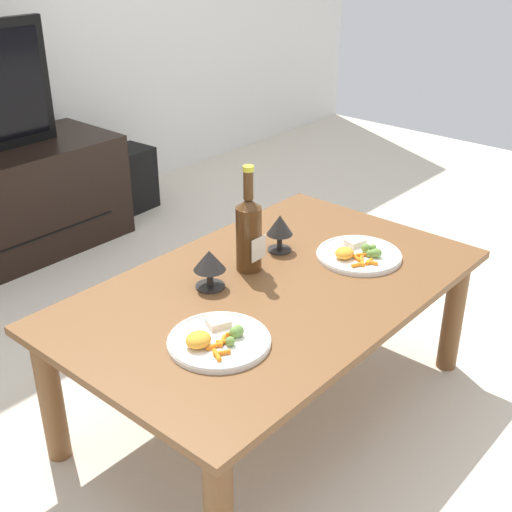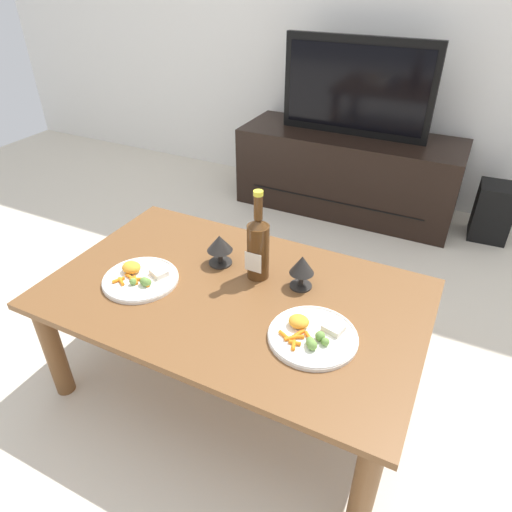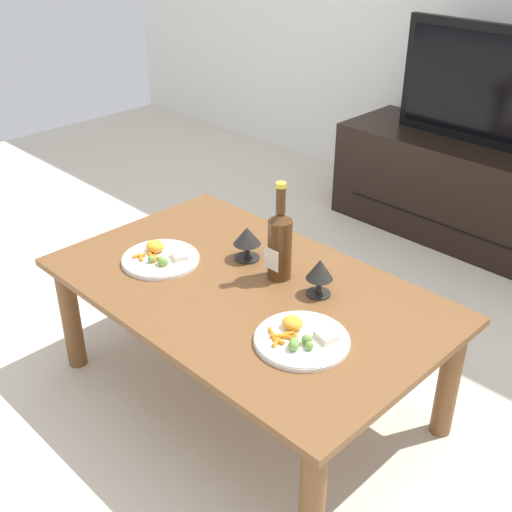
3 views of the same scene
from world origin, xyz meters
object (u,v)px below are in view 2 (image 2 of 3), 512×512
Objects in this scene: dining_table at (234,307)px; dinner_plate_right at (312,335)px; tv_stand at (347,172)px; floor_speaker at (493,212)px; goblet_right at (302,267)px; dinner_plate_left at (140,278)px; wine_bottle at (258,245)px; tv_screen at (357,88)px; goblet_left at (220,245)px.

dinner_plate_right is at bearing -16.35° from dining_table.
tv_stand reaches higher than floor_speaker.
dinner_plate_right is (0.41, -1.77, 0.22)m from tv_stand.
goblet_right reaches higher than dinner_plate_right.
dinner_plate_left is at bearing 179.91° from dinner_plate_right.
tv_stand is at bearing 92.77° from dining_table.
wine_bottle is at bearing 74.31° from dining_table.
goblet_right is (0.28, -1.54, -0.24)m from tv_screen.
floor_speaker is (0.90, 0.01, -0.08)m from tv_stand.
wine_bottle is (0.12, -1.55, 0.34)m from tv_stand.
dinner_plate_left is at bearing -149.28° from wine_bottle.
dinner_plate_right is (0.66, -0.00, -0.00)m from dinner_plate_left.
wine_bottle reaches higher than floor_speaker.
tv_stand is 0.91m from floor_speaker.
dining_table is at bearing -45.42° from goblet_left.
wine_bottle is at bearing -85.74° from tv_screen.
goblet_right is at bearing 0.00° from goblet_left.
tv_screen reaches higher than goblet_right.
tv_stand is 1.59m from goblet_right.
dinner_plate_left is (-0.53, -0.23, -0.07)m from goblet_right.
dining_table is at bearing -87.23° from tv_screen.
wine_bottle reaches higher than dinner_plate_right.
dinner_plate_left reaches higher than tv_stand.
dinner_plate_left is at bearing -126.22° from floor_speaker.
tv_screen is (-0.08, 1.67, 0.40)m from dining_table.
dinner_plate_right is at bearing -0.09° from dinner_plate_left.
dinner_plate_left is at bearing -98.07° from tv_screen.
goblet_right is (0.16, 0.01, -0.05)m from wine_bottle.
wine_bottle reaches higher than dinner_plate_left.
floor_speaker is (0.82, 1.68, -0.22)m from dining_table.
goblet_right is at bearing -115.14° from floor_speaker.
dinner_plate_left is at bearing -156.83° from goblet_right.
dinner_plate_left is (-0.25, -1.77, 0.22)m from tv_stand.
dinner_plate_left is (-0.33, -0.09, 0.08)m from dining_table.
floor_speaker is 1.25× the size of dinner_plate_left.
goblet_right is (-0.62, -1.55, 0.38)m from floor_speaker.
dining_table is 1.68m from tv_stand.
goblet_right is at bearing 33.58° from dining_table.
dinner_plate_right is (0.41, -1.76, -0.32)m from tv_screen.
goblet_left is at bearing 153.50° from dinner_plate_right.
tv_screen is at bearing 88.17° from goblet_left.
dining_table is 0.35m from dinner_plate_left.
tv_screen reaches higher than floor_speaker.
goblet_left is 0.33m from goblet_right.
dinner_plate_right is (0.33, -0.10, 0.08)m from dining_table.
dinner_plate_right is at bearing -36.70° from wine_bottle.
tv_screen is 1.84m from dinner_plate_right.
goblet_left is (-0.95, -1.55, 0.37)m from floor_speaker.
wine_bottle is at bearing -3.34° from goblet_left.
dinner_plate_right is at bearing -77.01° from tv_stand.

